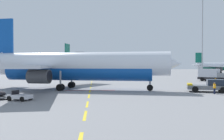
{
  "coord_description": "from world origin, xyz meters",
  "views": [
    {
      "loc": [
        18.8,
        -17.81,
        4.01
      ],
      "look_at": [
        21.61,
        23.02,
        3.25
      ],
      "focal_mm": 39.63,
      "sensor_mm": 36.0,
      "label": 1
    }
  ],
  "objects_px": {
    "airliner_far_center": "(79,66)",
    "ground_crew_worker": "(215,87)",
    "catering_truck": "(212,75)",
    "airliner_mid_left": "(221,66)",
    "pushback_tug": "(209,86)",
    "airliner_foreground": "(74,66)",
    "apron_light_mast_far": "(202,25)"
  },
  "relations": [
    {
      "from": "pushback_tug",
      "to": "ground_crew_worker",
      "type": "xyz_separation_m",
      "value": [
        -0.61,
        -2.81,
        0.03
      ]
    },
    {
      "from": "pushback_tug",
      "to": "airliner_far_center",
      "type": "bearing_deg",
      "value": 109.97
    },
    {
      "from": "airliner_far_center",
      "to": "catering_truck",
      "type": "relative_size",
      "value": 5.01
    },
    {
      "from": "pushback_tug",
      "to": "apron_light_mast_far",
      "type": "height_order",
      "value": "apron_light_mast_far"
    },
    {
      "from": "airliner_mid_left",
      "to": "ground_crew_worker",
      "type": "height_order",
      "value": "airliner_mid_left"
    },
    {
      "from": "apron_light_mast_far",
      "to": "airliner_foreground",
      "type": "bearing_deg",
      "value": -134.04
    },
    {
      "from": "airliner_mid_left",
      "to": "ground_crew_worker",
      "type": "relative_size",
      "value": 18.73
    },
    {
      "from": "airliner_mid_left",
      "to": "apron_light_mast_far",
      "type": "xyz_separation_m",
      "value": [
        -29.98,
        -43.84,
        14.63
      ]
    },
    {
      "from": "pushback_tug",
      "to": "catering_truck",
      "type": "height_order",
      "value": "catering_truck"
    },
    {
      "from": "airliner_far_center",
      "to": "ground_crew_worker",
      "type": "relative_size",
      "value": 20.22
    },
    {
      "from": "airliner_mid_left",
      "to": "pushback_tug",
      "type": "bearing_deg",
      "value": -118.7
    },
    {
      "from": "airliner_far_center",
      "to": "ground_crew_worker",
      "type": "distance_m",
      "value": 72.92
    },
    {
      "from": "catering_truck",
      "to": "apron_light_mast_far",
      "type": "relative_size",
      "value": 0.22
    },
    {
      "from": "catering_truck",
      "to": "apron_light_mast_far",
      "type": "bearing_deg",
      "value": 71.51
    },
    {
      "from": "pushback_tug",
      "to": "airliner_far_center",
      "type": "xyz_separation_m",
      "value": [
        -24.05,
        66.18,
        2.92
      ]
    },
    {
      "from": "catering_truck",
      "to": "airliner_mid_left",
      "type": "bearing_deg",
      "value": 60.57
    },
    {
      "from": "airliner_far_center",
      "to": "catering_truck",
      "type": "height_order",
      "value": "airliner_far_center"
    },
    {
      "from": "airliner_foreground",
      "to": "catering_truck",
      "type": "distance_m",
      "value": 38.36
    },
    {
      "from": "airliner_far_center",
      "to": "ground_crew_worker",
      "type": "height_order",
      "value": "airliner_far_center"
    },
    {
      "from": "airliner_mid_left",
      "to": "ground_crew_worker",
      "type": "bearing_deg",
      "value": -118.26
    },
    {
      "from": "pushback_tug",
      "to": "catering_truck",
      "type": "relative_size",
      "value": 0.99
    },
    {
      "from": "apron_light_mast_far",
      "to": "catering_truck",
      "type": "bearing_deg",
      "value": -108.49
    },
    {
      "from": "pushback_tug",
      "to": "airliner_far_center",
      "type": "relative_size",
      "value": 0.2
    },
    {
      "from": "airliner_foreground",
      "to": "airliner_mid_left",
      "type": "bearing_deg",
      "value": 50.56
    },
    {
      "from": "airliner_foreground",
      "to": "airliner_mid_left",
      "type": "xyz_separation_m",
      "value": [
        70.7,
        85.95,
        -0.45
      ]
    },
    {
      "from": "airliner_foreground",
      "to": "catering_truck",
      "type": "relative_size",
      "value": 5.18
    },
    {
      "from": "airliner_foreground",
      "to": "airliner_mid_left",
      "type": "distance_m",
      "value": 111.29
    },
    {
      "from": "airliner_far_center",
      "to": "ground_crew_worker",
      "type": "bearing_deg",
      "value": -71.23
    },
    {
      "from": "airliner_foreground",
      "to": "apron_light_mast_far",
      "type": "relative_size",
      "value": 1.16
    },
    {
      "from": "apron_light_mast_far",
      "to": "airliner_mid_left",
      "type": "bearing_deg",
      "value": 55.63
    },
    {
      "from": "airliner_far_center",
      "to": "catering_truck",
      "type": "bearing_deg",
      "value": -48.87
    },
    {
      "from": "airliner_mid_left",
      "to": "airliner_far_center",
      "type": "xyz_separation_m",
      "value": [
        -73.99,
        -25.03,
        0.32
      ]
    }
  ]
}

